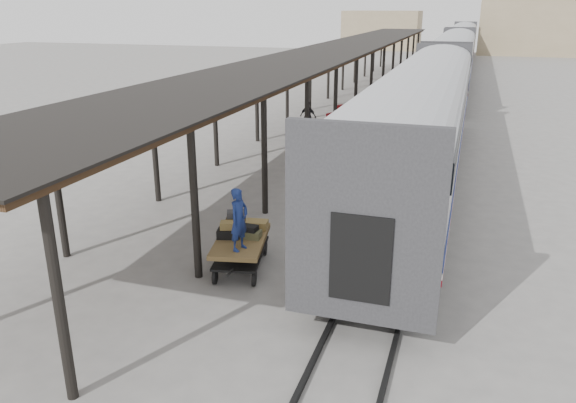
% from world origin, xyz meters
% --- Properties ---
extents(ground, '(160.00, 160.00, 0.00)m').
position_xyz_m(ground, '(0.00, 0.00, 0.00)').
color(ground, slate).
rests_on(ground, ground).
extents(train, '(3.45, 76.01, 4.01)m').
position_xyz_m(train, '(3.19, 33.79, 2.69)').
color(train, silver).
rests_on(train, ground).
extents(canopy, '(4.90, 64.30, 4.15)m').
position_xyz_m(canopy, '(-3.40, 24.00, 4.00)').
color(canopy, '#422B19').
rests_on(canopy, ground).
extents(rails, '(1.54, 150.00, 0.12)m').
position_xyz_m(rails, '(3.20, 34.00, 0.06)').
color(rails, black).
rests_on(rails, ground).
extents(building_far, '(18.00, 10.00, 8.00)m').
position_xyz_m(building_far, '(14.00, 78.00, 4.00)').
color(building_far, tan).
rests_on(building_far, ground).
extents(building_left, '(12.00, 8.00, 6.00)m').
position_xyz_m(building_left, '(-10.00, 82.00, 3.00)').
color(building_left, tan).
rests_on(building_left, ground).
extents(baggage_cart, '(1.72, 2.61, 0.86)m').
position_xyz_m(baggage_cart, '(-0.48, -1.19, 0.65)').
color(baggage_cart, brown).
rests_on(baggage_cart, ground).
extents(suitcase_stack, '(1.24, 1.35, 0.58)m').
position_xyz_m(suitcase_stack, '(-0.63, -0.85, 1.05)').
color(suitcase_stack, '#373739').
rests_on(suitcase_stack, baggage_cart).
extents(luggage_tug, '(1.39, 1.76, 1.36)m').
position_xyz_m(luggage_tug, '(-1.93, 16.92, 0.62)').
color(luggage_tug, maroon).
rests_on(luggage_tug, ground).
extents(porter, '(0.52, 0.66, 1.60)m').
position_xyz_m(porter, '(-0.23, -1.84, 1.66)').
color(porter, navy).
rests_on(porter, baggage_cart).
extents(pedestrian, '(1.10, 0.71, 1.74)m').
position_xyz_m(pedestrian, '(-3.55, 15.92, 0.87)').
color(pedestrian, black).
rests_on(pedestrian, ground).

